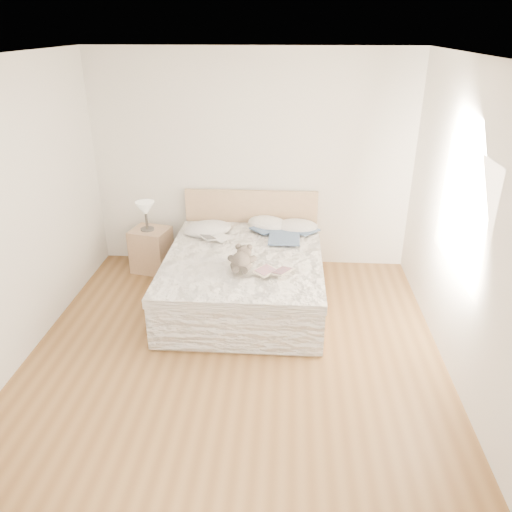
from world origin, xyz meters
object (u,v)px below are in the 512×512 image
at_px(nightstand, 151,250).
at_px(photo_book, 215,238).
at_px(childrens_book, 274,272).
at_px(teddy_bear, 241,267).
at_px(table_lamp, 145,210).
at_px(bed, 245,275).

height_order(nightstand, photo_book, photo_book).
xyz_separation_m(childrens_book, teddy_bear, (-0.34, 0.04, 0.02)).
xyz_separation_m(table_lamp, photo_book, (0.91, -0.37, -0.20)).
bearing_deg(teddy_bear, table_lamp, 137.49).
xyz_separation_m(table_lamp, childrens_book, (1.64, -1.20, -0.20)).
distance_m(photo_book, childrens_book, 1.10).
height_order(bed, table_lamp, bed).
distance_m(nightstand, childrens_book, 2.05).
bearing_deg(nightstand, childrens_book, -36.81).
bearing_deg(childrens_book, table_lamp, 179.80).
height_order(table_lamp, childrens_book, table_lamp).
bearing_deg(table_lamp, photo_book, -22.10).
bearing_deg(childrens_book, teddy_bear, -151.26).
distance_m(nightstand, photo_book, 1.03).
relative_size(bed, nightstand, 3.83).
bearing_deg(table_lamp, nightstand, 26.29).
distance_m(bed, table_lamp, 1.54).
bearing_deg(teddy_bear, bed, 89.93).
distance_m(bed, teddy_bear, 0.59).
xyz_separation_m(nightstand, teddy_bear, (1.27, -1.16, 0.37)).
relative_size(nightstand, photo_book, 1.73).
xyz_separation_m(bed, teddy_bear, (0.01, -0.48, 0.34)).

